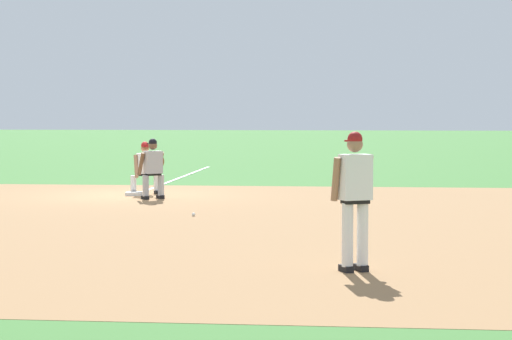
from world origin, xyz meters
The scene contains 8 objects.
ground_plane centered at (0.00, 0.00, 0.00)m, with size 160.00×160.00×0.00m, color #3D7533.
infield_dirt_patch centered at (-5.64, -2.76, 0.00)m, with size 18.00×18.00×0.01m, color #9E754C.
foul_line_stripe centered at (6.28, 0.00, 0.01)m, with size 12.56×0.10×0.00m, color white.
first_base_bag centered at (0.00, 0.00, 0.04)m, with size 0.38×0.38×0.09m, color white.
baseball centered at (-4.66, -2.28, 0.04)m, with size 0.07×0.07×0.07m, color white.
pitcher centered at (-11.23, -5.52, 1.06)m, with size 0.83×0.59×1.86m.
first_baseman centered at (0.40, -0.23, 0.73)m, with size 0.84×0.99×1.34m.
baserunner centered at (-0.93, -0.68, 0.79)m, with size 0.65×0.68×1.46m.
Camera 1 is at (-24.41, -5.55, 2.14)m, focal length 70.00 mm.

